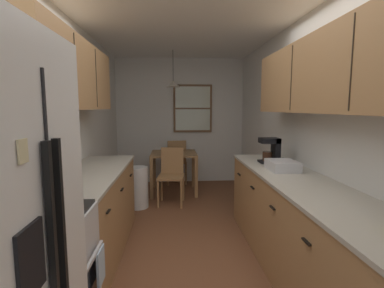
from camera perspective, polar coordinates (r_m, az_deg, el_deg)
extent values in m
plane|color=brown|center=(3.64, -1.13, -17.90)|extent=(12.00, 12.00, 0.00)
cube|color=silver|center=(3.51, -23.80, 2.21)|extent=(0.10, 9.00, 2.55)
cube|color=silver|center=(3.63, 20.67, 2.50)|extent=(0.10, 9.00, 2.55)
cube|color=silver|center=(5.95, -2.38, 4.63)|extent=(4.40, 0.10, 2.55)
cube|color=white|center=(3.45, -1.25, 24.84)|extent=(4.40, 9.00, 0.08)
cube|color=black|center=(1.03, -29.54, -19.72)|extent=(0.01, 0.15, 0.22)
cube|color=beige|center=(0.94, -30.81, -1.24)|extent=(0.01, 0.05, 0.07)
cube|color=silver|center=(1.96, -19.37, -20.98)|extent=(0.02, 0.47, 0.02)
cube|color=black|center=(1.97, -29.55, -12.56)|extent=(0.59, 0.56, 0.02)
cylinder|color=#2D2D2D|center=(2.13, -31.49, -10.74)|extent=(0.15, 0.15, 0.01)
cylinder|color=#2D2D2D|center=(1.80, -27.26, -13.79)|extent=(0.15, 0.15, 0.01)
cylinder|color=#2D2D2D|center=(2.02, -24.31, -11.28)|extent=(0.15, 0.15, 0.01)
cube|color=black|center=(1.78, -29.80, 10.39)|extent=(0.01, 0.38, 0.21)
cube|color=#2D2D33|center=(2.03, -26.33, 10.07)|extent=(0.01, 0.13, 0.21)
cube|color=#A87A4C|center=(3.24, -19.27, -13.20)|extent=(0.60, 1.92, 0.87)
cube|color=#B7B2A3|center=(3.12, -19.62, -5.41)|extent=(0.63, 1.94, 0.03)
cube|color=black|center=(2.50, -16.41, -12.85)|extent=(0.02, 0.10, 0.01)
cube|color=black|center=(3.09, -13.83, -8.83)|extent=(0.02, 0.10, 0.01)
cube|color=black|center=(3.70, -12.13, -6.12)|extent=(0.02, 0.10, 0.01)
cube|color=#A87A4C|center=(3.06, -23.26, 12.66)|extent=(0.32, 2.02, 0.67)
cube|color=#2D2319|center=(2.69, -22.29, 13.52)|extent=(0.01, 0.01, 0.62)
cube|color=#2D2319|center=(3.33, -18.62, 12.37)|extent=(0.01, 0.01, 0.62)
cube|color=#A87A4C|center=(2.79, 21.92, -16.76)|extent=(0.60, 3.10, 0.87)
cube|color=#B7B2A3|center=(2.64, 22.39, -7.78)|extent=(0.63, 3.12, 0.03)
cube|color=black|center=(2.05, 21.90, -17.69)|extent=(0.02, 0.10, 0.01)
cube|color=black|center=(2.58, 15.80, -12.19)|extent=(0.02, 0.10, 0.01)
cube|color=black|center=(3.14, 11.97, -8.54)|extent=(0.02, 0.10, 0.01)
cube|color=black|center=(3.72, 9.37, -5.99)|extent=(0.02, 0.10, 0.01)
cube|color=#A87A4C|center=(2.60, 26.75, 12.74)|extent=(0.32, 2.80, 0.66)
cube|color=#2D2319|center=(2.12, 29.35, 14.01)|extent=(0.01, 0.01, 0.60)
cube|color=#2D2319|center=(2.94, 19.26, 12.38)|extent=(0.01, 0.01, 0.60)
cube|color=olive|center=(5.18, -3.68, -1.92)|extent=(0.82, 0.77, 0.03)
cube|color=olive|center=(4.92, -8.11, -6.85)|extent=(0.06, 0.06, 0.71)
cube|color=olive|center=(4.92, 0.85, -6.78)|extent=(0.06, 0.06, 0.71)
cube|color=olive|center=(5.61, -7.57, -5.09)|extent=(0.06, 0.06, 0.71)
cube|color=olive|center=(5.62, 0.25, -5.02)|extent=(0.06, 0.06, 0.71)
cube|color=#A87A4C|center=(4.59, -4.24, -6.60)|extent=(0.45, 0.45, 0.04)
cube|color=#A87A4C|center=(4.72, -3.97, -3.41)|extent=(0.37, 0.08, 0.45)
cylinder|color=#A87A4C|center=(4.45, -2.16, -10.13)|extent=(0.04, 0.04, 0.43)
cylinder|color=#A87A4C|center=(4.50, -6.85, -9.98)|extent=(0.04, 0.04, 0.43)
cylinder|color=#A87A4C|center=(4.80, -1.74, -8.83)|extent=(0.04, 0.04, 0.43)
cylinder|color=#A87A4C|center=(4.85, -6.08, -8.72)|extent=(0.04, 0.04, 0.43)
cube|color=#A87A4C|center=(5.88, -3.24, -3.50)|extent=(0.44, 0.44, 0.04)
cube|color=#A87A4C|center=(5.67, -3.05, -1.60)|extent=(0.37, 0.07, 0.45)
cylinder|color=#A87A4C|center=(6.09, -5.13, -5.39)|extent=(0.04, 0.04, 0.43)
cylinder|color=#A87A4C|center=(6.13, -1.72, -5.29)|extent=(0.04, 0.04, 0.43)
cylinder|color=#A87A4C|center=(5.74, -4.84, -6.18)|extent=(0.04, 0.04, 0.43)
cylinder|color=#A87A4C|center=(5.78, -1.22, -6.06)|extent=(0.04, 0.04, 0.43)
cylinder|color=black|center=(5.17, -3.82, 15.42)|extent=(0.01, 0.01, 0.54)
cone|color=beige|center=(5.13, -3.79, 11.90)|extent=(0.25, 0.25, 0.10)
sphere|color=white|center=(5.14, -3.79, 12.13)|extent=(0.06, 0.06, 0.06)
cube|color=brown|center=(5.88, 0.14, 7.13)|extent=(0.79, 0.04, 0.97)
cube|color=silver|center=(5.87, 0.15, 7.13)|extent=(0.71, 0.01, 0.89)
cube|color=brown|center=(5.87, 0.15, 7.13)|extent=(0.71, 0.02, 0.03)
cylinder|color=white|center=(4.54, -10.74, -8.54)|extent=(0.31, 0.31, 0.64)
cylinder|color=#265999|center=(2.34, -25.13, -7.29)|extent=(0.12, 0.12, 0.17)
cylinder|color=white|center=(2.32, -25.26, -5.06)|extent=(0.12, 0.12, 0.02)
cube|color=silver|center=(2.15, -17.81, -22.25)|extent=(0.02, 0.16, 0.24)
cube|color=black|center=(3.50, 15.11, -3.44)|extent=(0.22, 0.18, 0.02)
cube|color=black|center=(3.50, 16.42, -1.23)|extent=(0.06, 0.18, 0.29)
cube|color=black|center=(3.46, 15.24, 0.67)|extent=(0.22, 0.18, 0.06)
cylinder|color=#331E14|center=(3.48, 14.83, -2.36)|extent=(0.11, 0.11, 0.11)
cube|color=silver|center=(3.12, 17.65, -4.12)|extent=(0.28, 0.34, 0.10)
cylinder|color=#4C7299|center=(5.16, -2.94, -1.44)|extent=(0.18, 0.18, 0.06)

